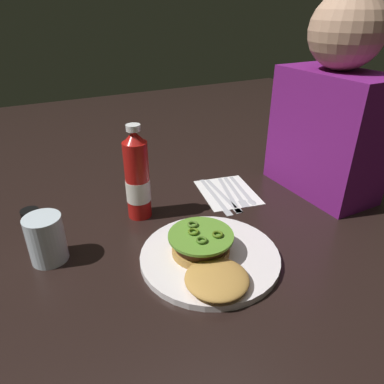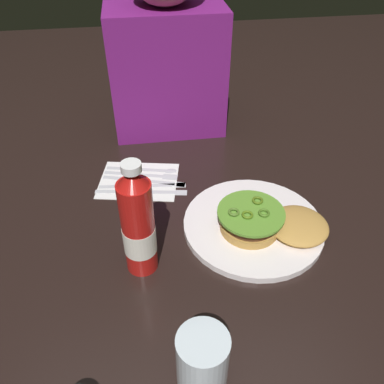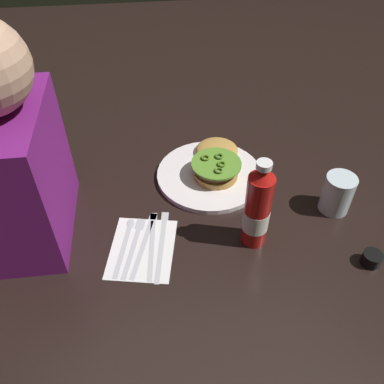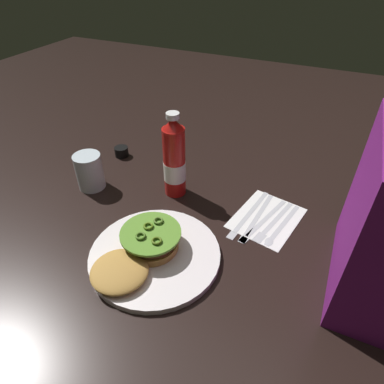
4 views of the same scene
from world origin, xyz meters
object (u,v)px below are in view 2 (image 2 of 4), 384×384
(ketchup_bottle, at_px, (138,226))
(water_glass, at_px, (202,360))
(table_knife, at_px, (149,180))
(napkin, at_px, (139,180))
(fork_utensil, at_px, (147,174))
(burger_sandwich, at_px, (268,222))
(butter_knife, at_px, (147,191))
(dinner_plate, at_px, (253,225))
(diner_person, at_px, (167,46))
(spoon_utensil, at_px, (153,169))
(steak_knife, at_px, (148,185))

(ketchup_bottle, height_order, water_glass, ketchup_bottle)
(water_glass, relative_size, table_knife, 0.52)
(napkin, xyz_separation_m, table_knife, (0.02, -0.01, 0.00))
(water_glass, bearing_deg, fork_utensil, 95.85)
(burger_sandwich, bearing_deg, napkin, 139.59)
(butter_knife, relative_size, fork_utensil, 1.19)
(dinner_plate, height_order, ketchup_bottle, ketchup_bottle)
(fork_utensil, bearing_deg, diner_person, 70.95)
(butter_knife, xyz_separation_m, fork_utensil, (0.00, 0.06, -0.00))
(butter_knife, distance_m, spoon_utensil, 0.09)
(steak_knife, distance_m, table_knife, 0.02)
(ketchup_bottle, bearing_deg, burger_sandwich, 10.11)
(steak_knife, bearing_deg, napkin, 131.93)
(spoon_utensil, bearing_deg, fork_utensil, -125.49)
(water_glass, distance_m, steak_knife, 0.48)
(burger_sandwich, bearing_deg, butter_knife, 144.42)
(ketchup_bottle, xyz_separation_m, water_glass, (0.08, -0.23, -0.05))
(steak_knife, distance_m, fork_utensil, 0.04)
(dinner_plate, xyz_separation_m, napkin, (-0.23, 0.20, -0.01))
(ketchup_bottle, height_order, fork_utensil, ketchup_bottle)
(fork_utensil, bearing_deg, steak_knife, -90.75)
(water_glass, xyz_separation_m, fork_utensil, (-0.05, 0.51, -0.05))
(steak_knife, bearing_deg, fork_utensil, 89.25)
(napkin, xyz_separation_m, butter_knife, (0.02, -0.05, 0.00))
(napkin, bearing_deg, ketchup_bottle, -90.54)
(spoon_utensil, relative_size, diner_person, 0.35)
(table_knife, distance_m, diner_person, 0.35)
(steak_knife, relative_size, spoon_utensil, 1.15)
(napkin, height_order, steak_knife, steak_knife)
(dinner_plate, relative_size, butter_knife, 1.36)
(dinner_plate, distance_m, napkin, 0.30)
(spoon_utensil, bearing_deg, water_glass, -85.90)
(water_glass, height_order, butter_knife, water_glass)
(steak_knife, relative_size, fork_utensil, 1.14)
(water_glass, distance_m, butter_knife, 0.45)
(ketchup_bottle, distance_m, spoon_utensil, 0.32)
(dinner_plate, relative_size, spoon_utensil, 1.63)
(burger_sandwich, height_order, butter_knife, burger_sandwich)
(burger_sandwich, bearing_deg, diner_person, 108.40)
(napkin, relative_size, diner_person, 0.36)
(ketchup_bottle, distance_m, fork_utensil, 0.30)
(ketchup_bottle, height_order, diner_person, diner_person)
(ketchup_bottle, bearing_deg, butter_knife, 84.61)
(butter_knife, bearing_deg, diner_person, 74.12)
(dinner_plate, height_order, table_knife, dinner_plate)
(steak_knife, relative_size, table_knife, 1.04)
(water_glass, distance_m, fork_utensil, 0.52)
(ketchup_bottle, xyz_separation_m, spoon_utensil, (0.04, 0.30, -0.10))
(napkin, bearing_deg, table_knife, -16.93)
(ketchup_bottle, xyz_separation_m, fork_utensil, (0.02, 0.28, -0.10))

